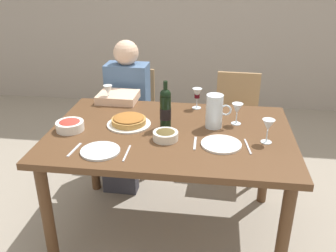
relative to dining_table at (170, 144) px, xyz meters
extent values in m
plane|color=gray|center=(0.00, 0.00, -0.67)|extent=(8.00, 8.00, 0.00)
cube|color=brown|center=(0.00, 0.00, 0.07)|extent=(1.50, 1.00, 0.04)
cylinder|color=brown|center=(-0.67, -0.42, -0.31)|extent=(0.07, 0.07, 0.72)
cylinder|color=brown|center=(0.67, -0.42, -0.31)|extent=(0.07, 0.07, 0.72)
cylinder|color=brown|center=(-0.67, 0.42, -0.31)|extent=(0.07, 0.07, 0.72)
cylinder|color=brown|center=(0.67, 0.42, -0.31)|extent=(0.07, 0.07, 0.72)
cylinder|color=black|center=(-0.04, 0.05, 0.20)|extent=(0.07, 0.07, 0.21)
sphere|color=black|center=(-0.04, 0.05, 0.31)|extent=(0.07, 0.07, 0.07)
cylinder|color=black|center=(-0.04, 0.05, 0.36)|extent=(0.03, 0.03, 0.08)
cylinder|color=black|center=(-0.04, 0.05, 0.19)|extent=(0.07, 0.07, 0.07)
cylinder|color=silver|center=(0.26, 0.10, 0.20)|extent=(0.11, 0.11, 0.22)
cylinder|color=silver|center=(0.26, 0.10, 0.16)|extent=(0.10, 0.10, 0.13)
torus|color=silver|center=(0.33, 0.10, 0.21)|extent=(0.07, 0.01, 0.07)
cylinder|color=white|center=(-0.28, 0.06, 0.10)|extent=(0.28, 0.28, 0.01)
cylinder|color=#C18E47|center=(-0.28, 0.06, 0.12)|extent=(0.22, 0.22, 0.03)
ellipsoid|color=#9E6028|center=(-0.28, 0.06, 0.14)|extent=(0.20, 0.20, 0.02)
cylinder|color=white|center=(-0.62, -0.07, 0.12)|extent=(0.17, 0.17, 0.06)
ellipsoid|color=#B2382D|center=(-0.62, -0.07, 0.14)|extent=(0.14, 0.14, 0.04)
cylinder|color=silver|center=(-0.01, -0.12, 0.12)|extent=(0.15, 0.15, 0.05)
ellipsoid|color=brown|center=(-0.01, -0.12, 0.14)|extent=(0.12, 0.12, 0.04)
cylinder|color=silver|center=(0.41, 0.17, 0.09)|extent=(0.06, 0.06, 0.00)
cylinder|color=silver|center=(0.41, 0.17, 0.13)|extent=(0.01, 0.01, 0.07)
cone|color=silver|center=(0.41, 0.17, 0.20)|extent=(0.07, 0.07, 0.07)
cylinder|color=silver|center=(-0.51, 0.41, 0.09)|extent=(0.06, 0.06, 0.00)
cylinder|color=silver|center=(-0.51, 0.41, 0.13)|extent=(0.01, 0.01, 0.07)
cone|color=silver|center=(-0.51, 0.41, 0.20)|extent=(0.07, 0.07, 0.07)
cylinder|color=silver|center=(0.57, -0.08, 0.09)|extent=(0.06, 0.06, 0.00)
cylinder|color=silver|center=(0.57, -0.08, 0.13)|extent=(0.01, 0.01, 0.07)
cone|color=silver|center=(0.57, -0.08, 0.20)|extent=(0.07, 0.07, 0.07)
cylinder|color=silver|center=(0.14, 0.41, 0.09)|extent=(0.06, 0.06, 0.00)
cylinder|color=silver|center=(0.14, 0.41, 0.13)|extent=(0.01, 0.01, 0.07)
cone|color=silver|center=(0.14, 0.41, 0.20)|extent=(0.07, 0.07, 0.07)
cylinder|color=#470A14|center=(0.14, 0.41, 0.18)|extent=(0.04, 0.04, 0.03)
cylinder|color=white|center=(0.31, -0.15, 0.10)|extent=(0.23, 0.23, 0.01)
cylinder|color=silver|center=(-0.35, -0.32, 0.10)|extent=(0.22, 0.22, 0.01)
cube|color=silver|center=(0.16, -0.15, 0.09)|extent=(0.02, 0.16, 0.00)
cube|color=silver|center=(0.46, -0.15, 0.09)|extent=(0.03, 0.18, 0.00)
cube|color=silver|center=(-0.20, -0.32, 0.09)|extent=(0.01, 0.18, 0.00)
cube|color=silver|center=(-0.50, -0.32, 0.09)|extent=(0.03, 0.16, 0.00)
cube|color=#9E7A51|center=(-0.45, 0.80, -0.21)|extent=(0.41, 0.41, 0.02)
cube|color=#9E7A51|center=(-0.45, 0.98, 0.00)|extent=(0.36, 0.04, 0.40)
cylinder|color=#9E7A51|center=(-0.62, 0.63, -0.44)|extent=(0.04, 0.04, 0.45)
cylinder|color=#9E7A51|center=(-0.28, 0.62, -0.44)|extent=(0.04, 0.04, 0.45)
cylinder|color=#9E7A51|center=(-0.62, 0.97, -0.44)|extent=(0.04, 0.04, 0.45)
cylinder|color=#9E7A51|center=(-0.28, 0.96, -0.44)|extent=(0.04, 0.04, 0.45)
cube|color=#4C6B93|center=(-0.45, 0.76, 0.05)|extent=(0.34, 0.21, 0.50)
sphere|color=beige|center=(-0.45, 0.76, 0.39)|extent=(0.20, 0.20, 0.20)
cube|color=#33333D|center=(-0.45, 0.57, -0.20)|extent=(0.32, 0.39, 0.14)
cube|color=#33333D|center=(-0.46, 0.42, -0.47)|extent=(0.27, 0.13, 0.40)
cube|color=beige|center=(-0.46, 0.48, 0.12)|extent=(0.29, 0.25, 0.06)
cube|color=#9E7A51|center=(0.45, 0.79, -0.21)|extent=(0.42, 0.42, 0.02)
cube|color=#9E7A51|center=(0.46, 0.98, 0.00)|extent=(0.36, 0.05, 0.40)
cylinder|color=#9E7A51|center=(0.27, 0.63, -0.44)|extent=(0.04, 0.04, 0.45)
cylinder|color=#9E7A51|center=(0.61, 0.62, -0.44)|extent=(0.04, 0.04, 0.45)
cylinder|color=#9E7A51|center=(0.29, 0.97, -0.44)|extent=(0.04, 0.04, 0.45)
cylinder|color=#9E7A51|center=(0.63, 0.96, -0.44)|extent=(0.04, 0.04, 0.45)
camera|label=1|loc=(0.26, -2.03, 1.07)|focal=39.10mm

